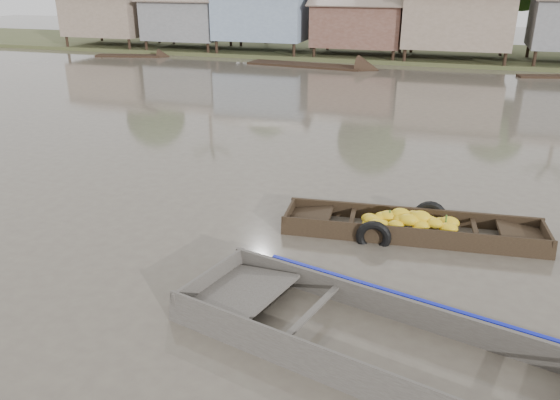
% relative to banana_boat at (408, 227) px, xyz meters
% --- Properties ---
extents(ground, '(120.00, 120.00, 0.00)m').
position_rel_banana_boat_xyz_m(ground, '(-2.16, -2.40, -0.16)').
color(ground, '#52493F').
rests_on(ground, ground).
extents(riverbank, '(120.00, 12.47, 10.22)m').
position_rel_banana_boat_xyz_m(riverbank, '(0.87, 29.47, 2.92)').
color(riverbank, '#384723').
rests_on(riverbank, ground).
extents(banana_boat, '(5.64, 1.83, 0.79)m').
position_rel_banana_boat_xyz_m(banana_boat, '(0.00, 0.00, 0.00)').
color(banana_boat, black).
rests_on(banana_boat, ground).
extents(viewer_boat, '(8.09, 3.92, 0.63)m').
position_rel_banana_boat_xyz_m(viewer_boat, '(0.68, -4.46, -0.09)').
color(viewer_boat, '#3D3934').
rests_on(viewer_boat, ground).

